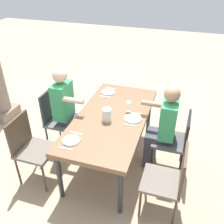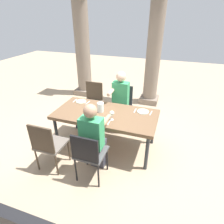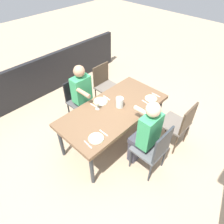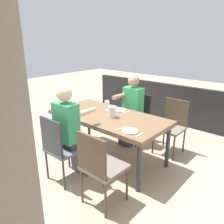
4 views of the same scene
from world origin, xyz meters
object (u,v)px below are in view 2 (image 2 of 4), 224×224
chair_mid_north (122,104)px  plate_1 (101,120)px  stone_column_centre (154,51)px  diner_man_white (94,137)px  wine_glass_1 (112,113)px  chair_mid_south (89,153)px  dining_table (106,116)px  water_pitcher (101,108)px  diner_woman_green (120,100)px  stone_column_near (83,48)px  chair_west_north (93,99)px  chair_west_south (48,144)px  plate_2 (143,111)px  plate_0 (81,101)px

chair_mid_north → plate_1: 1.19m
chair_mid_north → stone_column_centre: size_ratio=0.32×
stone_column_centre → diner_man_white: bearing=-97.9°
wine_glass_1 → chair_mid_south: bearing=-100.4°
dining_table → water_pitcher: bearing=164.2°
water_pitcher → chair_mid_south: bearing=-79.3°
plate_1 → water_pitcher: (-0.13, 0.32, 0.07)m
diner_woman_green → water_pitcher: (-0.17, -0.66, 0.12)m
chair_mid_south → plate_1: bearing=93.7°
chair_mid_south → diner_man_white: (0.00, 0.19, 0.15)m
diner_man_white → stone_column_near: size_ratio=0.44×
chair_west_north → plate_1: chair_west_north is taller
diner_woman_green → diner_man_white: bearing=-89.8°
chair_west_south → chair_mid_north: chair_mid_north is taller
plate_2 → stone_column_centre: bearing=94.4°
chair_west_south → diner_man_white: 0.77m
stone_column_centre → plate_1: size_ratio=12.37×
chair_west_south → plate_1: (0.69, 0.59, 0.23)m
stone_column_near → stone_column_centre: 2.08m
chair_west_north → chair_mid_south: bearing=-67.5°
dining_table → chair_west_north: size_ratio=2.01×
wine_glass_1 → water_pitcher: water_pitcher is taller
chair_west_north → diner_man_white: 1.73m
chair_mid_south → plate_0: size_ratio=4.17×
dining_table → chair_west_north: bearing=127.1°
chair_west_north → diner_woman_green: diner_woman_green is taller
diner_woman_green → dining_table: bearing=-94.8°
diner_man_white → stone_column_centre: 3.15m
chair_west_south → stone_column_near: bearing=106.2°
stone_column_near → plate_0: stone_column_near is taller
chair_west_north → chair_mid_south: 1.90m
plate_1 → plate_2: same height
chair_west_south → stone_column_near: 3.48m
chair_west_south → dining_table: bearing=52.9°
chair_west_north → plate_0: chair_west_north is taller
diner_man_white → plate_0: 1.21m
diner_man_white → stone_column_centre: stone_column_centre is taller
water_pitcher → diner_woman_green: bearing=75.7°
chair_west_north → chair_west_south: bearing=-90.0°
chair_mid_south → wine_glass_1: size_ratio=5.17×
chair_mid_north → stone_column_centre: bearing=73.9°
dining_table → chair_west_south: (-0.67, -0.88, -0.16)m
wine_glass_1 → plate_2: bearing=44.9°
chair_mid_north → stone_column_centre: stone_column_centre is taller
chair_mid_north → chair_mid_south: (-0.00, -1.76, -0.01)m
stone_column_near → chair_mid_north: bearing=-41.3°
chair_mid_south → diner_woman_green: diner_woman_green is taller
chair_west_north → chair_mid_north: bearing=0.2°
chair_west_south → stone_column_near: size_ratio=0.32×
chair_mid_south → stone_column_centre: 3.38m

